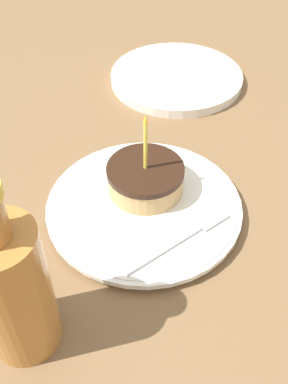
{
  "coord_description": "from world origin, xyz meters",
  "views": [
    {
      "loc": [
        -0.37,
        0.24,
        0.47
      ],
      "look_at": [
        -0.02,
        -0.01,
        0.04
      ],
      "focal_mm": 42.0,
      "sensor_mm": 36.0,
      "label": 1
    }
  ],
  "objects_px": {
    "bottle": "(11,288)",
    "cake_slice": "(145,178)",
    "plate": "(144,207)",
    "side_plate": "(176,77)",
    "fork": "(185,235)"
  },
  "relations": [
    {
      "from": "bottle",
      "to": "cake_slice",
      "type": "bearing_deg",
      "value": -67.11
    },
    {
      "from": "plate",
      "to": "bottle",
      "type": "height_order",
      "value": "bottle"
    },
    {
      "from": "side_plate",
      "to": "cake_slice",
      "type": "bearing_deg",
      "value": 133.64
    },
    {
      "from": "fork",
      "to": "bottle",
      "type": "bearing_deg",
      "value": 89.21
    },
    {
      "from": "plate",
      "to": "side_plate",
      "type": "relative_size",
      "value": 1.06
    },
    {
      "from": "plate",
      "to": "fork",
      "type": "relative_size",
      "value": 1.65
    },
    {
      "from": "plate",
      "to": "cake_slice",
      "type": "xyz_separation_m",
      "value": [
        0.02,
        -0.02,
        0.03
      ]
    },
    {
      "from": "cake_slice",
      "to": "bottle",
      "type": "xyz_separation_m",
      "value": [
        -0.1,
        0.23,
        0.05
      ]
    },
    {
      "from": "fork",
      "to": "bottle",
      "type": "xyz_separation_m",
      "value": [
        0.0,
        0.22,
        0.07
      ]
    },
    {
      "from": "fork",
      "to": "side_plate",
      "type": "bearing_deg",
      "value": -37.2
    },
    {
      "from": "fork",
      "to": "plate",
      "type": "bearing_deg",
      "value": 5.13
    },
    {
      "from": "side_plate",
      "to": "bottle",
      "type": "bearing_deg",
      "value": 124.71
    },
    {
      "from": "plate",
      "to": "side_plate",
      "type": "bearing_deg",
      "value": -45.86
    },
    {
      "from": "bottle",
      "to": "side_plate",
      "type": "distance_m",
      "value": 0.59
    },
    {
      "from": "bottle",
      "to": "side_plate",
      "type": "bearing_deg",
      "value": -55.29
    }
  ]
}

